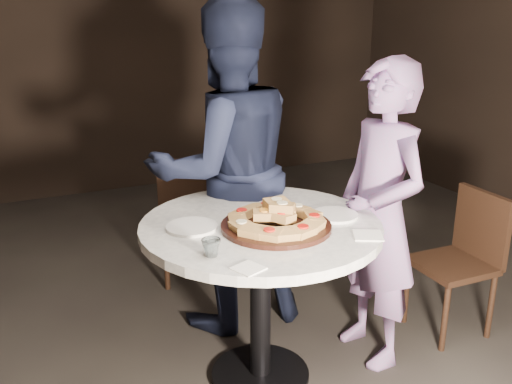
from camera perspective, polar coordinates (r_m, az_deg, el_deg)
table at (r=2.63m, az=0.46°, el=-6.16°), size 1.28×1.28×0.82m
serving_board at (r=2.50m, az=2.02°, el=-3.45°), size 0.61×0.61×0.02m
focaccia_pile at (r=2.49m, az=2.06°, el=-2.52°), size 0.43×0.43×0.12m
plate_left at (r=2.52m, az=-6.44°, el=-3.49°), size 0.25×0.25×0.01m
plate_right at (r=2.67m, az=7.89°, el=-2.28°), size 0.28×0.28×0.01m
water_glass at (r=2.23m, az=-4.50°, el=-5.57°), size 0.08×0.08×0.07m
napkin_near at (r=2.13m, az=-0.77°, el=-7.65°), size 0.13×0.13×0.01m
napkin_far at (r=2.47m, az=11.13°, el=-4.28°), size 0.16×0.16×0.01m
chair_far at (r=3.67m, az=-6.38°, el=-1.84°), size 0.53×0.54×0.88m
chair_right at (r=3.35m, az=20.12°, el=-5.69°), size 0.40×0.38×0.80m
diner_navy at (r=3.10m, az=-3.01°, el=2.16°), size 0.88×0.68×1.80m
diner_teal at (r=2.87m, az=12.25°, el=-2.34°), size 0.37×0.56×1.54m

